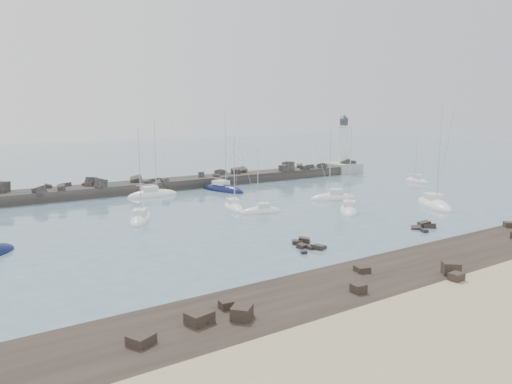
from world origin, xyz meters
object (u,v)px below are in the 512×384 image
Objects in this scene: sailboat_4 at (152,195)px; sailboat_6 at (233,208)px; sailboat_11 at (417,181)px; sailboat_5 at (261,212)px; lighthouse at (343,160)px; sailboat_9 at (333,198)px; sailboat_8 at (223,190)px; sailboat_3 at (141,219)px; sailboat_7 at (349,210)px; sailboat_10 at (434,205)px.

sailboat_4 reaches higher than sailboat_6.
sailboat_6 is 47.12m from sailboat_11.
lighthouse is at bearing 32.93° from sailboat_5.
sailboat_4 is at bearing 139.47° from sailboat_9.
sailboat_8 reaches higher than sailboat_6.
sailboat_9 is at bearing -8.36° from sailboat_6.
sailboat_3 is at bearing 179.20° from sailboat_6.
lighthouse is 65.26m from sailboat_3.
sailboat_3 is 0.98× the size of sailboat_7.
lighthouse reaches higher than sailboat_11.
sailboat_8 is (-5.66, 27.34, 0.01)m from sailboat_7.
lighthouse reaches higher than sailboat_7.
sailboat_6 is 31.57m from sailboat_10.
sailboat_4 reaches higher than sailboat_7.
lighthouse is 1.42× the size of sailboat_5.
sailboat_8 is (22.34, 15.68, 0.01)m from sailboat_3.
lighthouse is 21.28m from sailboat_11.
sailboat_3 is at bearing -144.94° from sailboat_8.
sailboat_7 reaches higher than sailboat_6.
sailboat_3 is at bearing 175.02° from sailboat_9.
sailboat_3 is 30.33m from sailboat_7.
sailboat_9 reaches higher than sailboat_5.
sailboat_4 is at bearing -173.38° from lighthouse.
sailboat_10 is at bearing -23.72° from sailboat_5.
sailboat_3 reaches higher than sailboat_5.
sailboat_10 reaches higher than sailboat_8.
sailboat_10 is (9.01, -13.37, -0.01)m from sailboat_9.
sailboat_11 is at bearing 9.51° from sailboat_5.
sailboat_4 is at bearing 122.92° from sailboat_7.
sailboat_5 is 45.88m from sailboat_11.
sailboat_9 is (23.88, -20.42, 0.01)m from sailboat_4.
sailboat_7 is 0.80× the size of sailboat_10.
sailboat_8 is 21.39m from sailboat_9.
sailboat_10 is 27.30m from sailboat_11.
sailboat_3 is 0.92× the size of sailboat_4.
lighthouse reaches higher than sailboat_3.
sailboat_8 is at bearing 35.06° from sailboat_3.
sailboat_4 is 54.85m from sailboat_11.
sailboat_3 is at bearing 162.95° from sailboat_5.
sailboat_4 is 1.34× the size of sailboat_11.
sailboat_10 reaches higher than sailboat_9.
sailboat_3 reaches higher than sailboat_9.
sailboat_11 is at bearing -15.93° from sailboat_4.
sailboat_4 is (9.10, 17.54, 0.01)m from sailboat_3.
sailboat_10 is (27.19, -16.04, 0.01)m from sailboat_6.
sailboat_8 reaches higher than sailboat_7.
sailboat_10 is at bearing -115.30° from lighthouse.
sailboat_10 is (13.99, -4.59, 0.01)m from sailboat_7.
sailboat_7 is (13.20, -11.45, 0.00)m from sailboat_6.
sailboat_10 reaches higher than sailboat_11.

